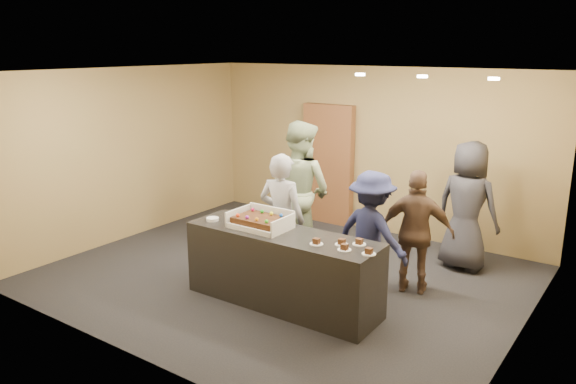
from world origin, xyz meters
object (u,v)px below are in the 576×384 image
object	(u,v)px
sheet_cake	(260,220)
person_sage_man	(300,191)
serving_counter	(282,269)
person_dark_suit	(467,206)
storage_cabinet	(328,164)
person_navy_man	(371,234)
plate_stack	(213,219)
person_brown_extra	(416,232)
person_server_grey	(282,219)
cake_box	(262,223)

from	to	relation	value
sheet_cake	person_sage_man	size ratio (longest dim) A/B	0.30
serving_counter	person_dark_suit	xyz separation A→B (m)	(1.41, 2.37, 0.45)
storage_cabinet	person_navy_man	world-z (taller)	storage_cabinet
serving_counter	plate_stack	world-z (taller)	plate_stack
person_sage_man	person_brown_extra	distance (m)	1.83
plate_stack	person_server_grey	world-z (taller)	person_server_grey
sheet_cake	person_dark_suit	world-z (taller)	person_dark_suit
person_sage_man	person_brown_extra	bearing A→B (deg)	-176.38
serving_counter	plate_stack	bearing A→B (deg)	-173.51
sheet_cake	plate_stack	size ratio (longest dim) A/B	3.90
storage_cabinet	person_brown_extra	size ratio (longest dim) A/B	1.32
cake_box	person_dark_suit	distance (m)	2.92
sheet_cake	person_brown_extra	size ratio (longest dim) A/B	0.38
storage_cabinet	person_server_grey	bearing A→B (deg)	-71.50
person_navy_man	storage_cabinet	bearing A→B (deg)	-38.84
serving_counter	person_sage_man	distance (m)	1.62
sheet_cake	person_dark_suit	xyz separation A→B (m)	(1.73, 2.37, -0.10)
plate_stack	storage_cabinet	bearing A→B (deg)	94.72
person_brown_extra	sheet_cake	bearing A→B (deg)	23.87
person_server_grey	person_dark_suit	world-z (taller)	person_dark_suit
storage_cabinet	person_server_grey	distance (m)	2.72
plate_stack	person_dark_suit	size ratio (longest dim) A/B	0.09
storage_cabinet	person_brown_extra	distance (m)	3.04
person_server_grey	person_navy_man	world-z (taller)	person_server_grey
serving_counter	person_navy_man	size ratio (longest dim) A/B	1.53
person_navy_man	person_brown_extra	world-z (taller)	person_navy_man
person_server_grey	person_sage_man	size ratio (longest dim) A/B	0.85
serving_counter	person_navy_man	bearing A→B (deg)	49.56
sheet_cake	person_dark_suit	distance (m)	2.94
cake_box	serving_counter	bearing A→B (deg)	-4.55
person_navy_man	person_dark_suit	distance (m)	1.66
person_brown_extra	person_dark_suit	bearing A→B (deg)	-119.12
person_navy_man	plate_stack	bearing A→B (deg)	39.88
person_server_grey	person_navy_man	distance (m)	1.16
person_server_grey	person_dark_suit	distance (m)	2.57
person_navy_man	cake_box	bearing A→B (deg)	48.54
person_dark_suit	person_sage_man	bearing A→B (deg)	34.04
cake_box	person_dark_suit	world-z (taller)	person_dark_suit
cake_box	person_sage_man	size ratio (longest dim) A/B	0.35
person_navy_man	person_server_grey	bearing A→B (deg)	26.65
person_navy_man	serving_counter	bearing A→B (deg)	59.95
storage_cabinet	person_server_grey	world-z (taller)	storage_cabinet
person_sage_man	storage_cabinet	bearing A→B (deg)	-64.09
person_server_grey	plate_stack	bearing A→B (deg)	40.25
sheet_cake	person_navy_man	bearing A→B (deg)	39.52
serving_counter	storage_cabinet	world-z (taller)	storage_cabinet
storage_cabinet	sheet_cake	distance (m)	3.24
person_dark_suit	plate_stack	bearing A→B (deg)	54.33
serving_counter	sheet_cake	distance (m)	0.64
person_navy_man	person_dark_suit	world-z (taller)	person_dark_suit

